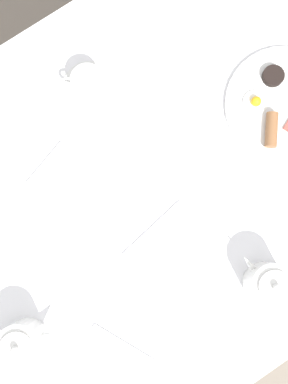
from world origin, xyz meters
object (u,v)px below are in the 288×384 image
teapot_far (21,344)px  fork_by_plate (123,344)px  breakfast_plate (285,106)px  teapot_near (269,285)px  teacup_with_saucer_left (88,84)px  knife_by_plate (152,229)px  napkin_folded (59,178)px

teapot_far → fork_by_plate: bearing=-20.9°
breakfast_plate → teapot_near: teapot_near is taller
teacup_with_saucer_left → knife_by_plate: teacup_with_saucer_left is taller
teacup_with_saucer_left → napkin_folded: bearing=129.0°
breakfast_plate → teacup_with_saucer_left: size_ratio=2.22×
teapot_near → breakfast_plate: bearing=-51.7°
fork_by_plate → teapot_near: bearing=-100.9°
breakfast_plate → teacup_with_saucer_left: 0.49m
breakfast_plate → teapot_near: 0.44m
breakfast_plate → napkin_folded: bearing=74.3°
teapot_far → napkin_folded: teapot_far is taller
knife_by_plate → fork_by_plate: bearing=131.9°
teapot_near → teapot_far: 0.58m
napkin_folded → teapot_near: bearing=-150.8°
napkin_folded → knife_by_plate: bearing=-152.5°
teapot_far → teacup_with_saucer_left: size_ratio=1.33×
teapot_near → teacup_with_saucer_left: 0.65m
breakfast_plate → napkin_folded: (0.16, 0.57, -0.00)m
napkin_folded → teapot_far: bearing=136.4°
teacup_with_saucer_left → teapot_near: bearing=-172.3°
napkin_folded → breakfast_plate: bearing=-105.7°
fork_by_plate → knife_by_plate: same height
teapot_far → napkin_folded: size_ratio=1.10×
teapot_far → knife_by_plate: size_ratio=0.97×
teapot_far → fork_by_plate: teapot_far is taller
napkin_folded → knife_by_plate: napkin_folded is taller
teapot_far → napkin_folded: (0.28, -0.27, -0.05)m
knife_by_plate → teapot_far: bearing=97.6°
teapot_near → napkin_folded: (0.49, 0.27, -0.05)m
teapot_near → teapot_far: size_ratio=1.01×
teapot_near → napkin_folded: bearing=19.4°
teapot_near → fork_by_plate: (0.07, 0.36, -0.05)m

